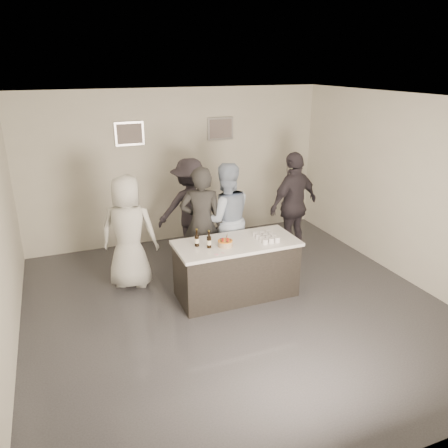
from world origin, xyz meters
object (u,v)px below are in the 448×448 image
at_px(cake, 225,244).
at_px(beer_bottle_a, 197,238).
at_px(beer_bottle_b, 209,239).
at_px(person_main_blue, 226,219).
at_px(bar_counter, 236,269).
at_px(person_guest_right, 294,205).
at_px(person_guest_back, 190,208).
at_px(person_main_black, 201,224).
at_px(person_guest_left, 129,232).

relative_size(cake, beer_bottle_a, 0.85).
height_order(beer_bottle_b, person_main_blue, person_main_blue).
xyz_separation_m(bar_counter, person_main_blue, (0.16, 0.85, 0.51)).
height_order(person_guest_right, person_guest_back, person_guest_right).
bearing_deg(bar_counter, person_main_blue, 79.30).
bearing_deg(cake, beer_bottle_a, 158.01).
distance_m(bar_counter, person_guest_right, 1.97).
relative_size(person_main_black, person_guest_back, 1.04).
bearing_deg(person_guest_left, person_guest_right, -154.13).
bearing_deg(cake, person_main_blue, 67.96).
bearing_deg(beer_bottle_a, person_guest_back, 75.71).
relative_size(bar_counter, beer_bottle_b, 7.15).
bearing_deg(beer_bottle_b, cake, -8.01).
bearing_deg(beer_bottle_b, person_main_blue, 55.61).
distance_m(bar_counter, cake, 0.54).
distance_m(beer_bottle_a, person_main_blue, 1.10).
relative_size(cake, person_guest_left, 0.12).
xyz_separation_m(cake, person_guest_right, (1.81, 1.14, 0.04)).
bearing_deg(person_guest_right, cake, 14.24).
distance_m(beer_bottle_a, person_guest_back, 1.74).
bearing_deg(person_guest_right, person_main_blue, -10.08).
relative_size(bar_counter, person_main_black, 0.97).
xyz_separation_m(bar_counter, cake, (-0.22, -0.09, 0.49)).
height_order(beer_bottle_a, person_guest_back, person_guest_back).
distance_m(person_guest_left, person_guest_back, 1.50).
bearing_deg(person_guest_left, beer_bottle_b, 158.70).
relative_size(bar_counter, person_main_blue, 0.97).
bearing_deg(bar_counter, beer_bottle_a, 173.57).
height_order(bar_counter, person_main_blue, person_main_blue).
relative_size(person_guest_left, person_guest_back, 1.00).
bearing_deg(person_main_blue, person_main_black, 16.79).
bearing_deg(person_main_black, person_main_blue, -148.07).
height_order(person_guest_left, person_guest_right, person_guest_right).
xyz_separation_m(cake, beer_bottle_b, (-0.24, 0.03, 0.09)).
relative_size(beer_bottle_b, person_guest_left, 0.14).
distance_m(beer_bottle_b, person_guest_back, 1.83).
xyz_separation_m(beer_bottle_a, person_guest_left, (-0.85, 0.88, -0.11)).
bearing_deg(person_guest_back, person_main_blue, 118.27).
height_order(cake, person_main_black, person_main_black).
relative_size(beer_bottle_a, person_main_black, 0.14).
xyz_separation_m(bar_counter, person_guest_right, (1.59, 1.05, 0.53)).
bearing_deg(person_main_black, beer_bottle_a, 86.90).
xyz_separation_m(person_main_blue, person_guest_right, (1.43, 0.20, 0.02)).
bearing_deg(person_main_black, person_guest_back, -76.12).
bearing_deg(cake, beer_bottle_b, 171.99).
xyz_separation_m(beer_bottle_a, person_main_blue, (0.77, 0.78, -0.07)).
height_order(bar_counter, cake, cake).
bearing_deg(person_guest_back, bar_counter, 103.35).
relative_size(cake, beer_bottle_b, 0.85).
relative_size(person_guest_right, person_guest_back, 1.06).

